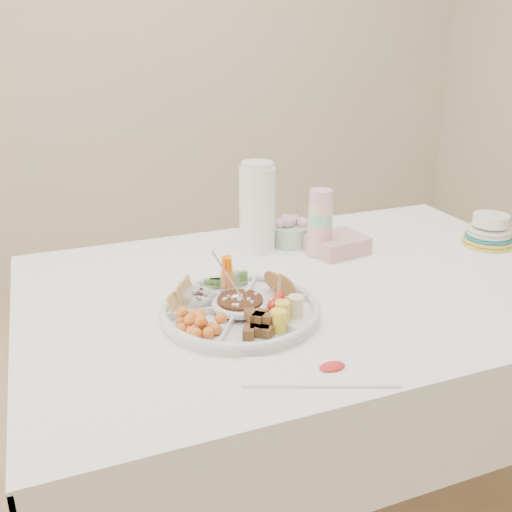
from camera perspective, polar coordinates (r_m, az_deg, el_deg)
name	(u,v)px	position (r m, az deg, el deg)	size (l,w,h in m)	color
floor	(301,497)	(2.00, 4.52, -22.91)	(4.00, 4.00, 0.00)	tan
wall_back	(148,38)	(3.33, -10.75, 20.59)	(4.00, 0.02, 2.70)	beige
dining_table	(305,399)	(1.76, 4.89, -14.11)	(1.52, 1.02, 0.76)	white
party_tray	(240,307)	(1.38, -1.59, -5.14)	(0.38, 0.38, 0.04)	silver
bean_dip	(240,304)	(1.38, -1.59, -4.86)	(0.11, 0.11, 0.04)	#3D1F13
tortillas	(276,283)	(1.46, 1.98, -2.68)	(0.09, 0.09, 0.05)	#BD7445
carrot_cucumber	(227,271)	(1.48, -2.96, -1.50)	(0.10, 0.10, 0.09)	#FF6F00
pita_raisins	(189,294)	(1.41, -6.74, -3.79)	(0.11, 0.11, 0.06)	#EEC758
cherries	(200,321)	(1.30, -5.64, -6.50)	(0.12, 0.12, 0.05)	#D4530A
granola_chunks	(256,327)	(1.27, -0.01, -7.16)	(0.11, 0.11, 0.05)	#54371D
banana_tomato	(294,299)	(1.34, 3.79, -4.31)	(0.12, 0.12, 0.10)	#DAC67B
cup_stack	(320,221)	(1.73, 6.42, 3.48)	(0.08, 0.08, 0.21)	silver
thermos	(257,207)	(1.74, 0.12, 4.97)	(0.11, 0.11, 0.28)	white
flower_bowl	(290,230)	(1.83, 3.45, 2.61)	(0.13, 0.13, 0.09)	#AED0B9
napkin_stack	(337,244)	(1.78, 8.15, 1.18)	(0.16, 0.14, 0.05)	#D497A4
plate_stack	(489,230)	(1.96, 22.29, 2.41)	(0.16, 0.16, 0.10)	yellow
placemat	(319,372)	(1.18, 6.31, -11.47)	(0.31, 0.10, 0.01)	white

